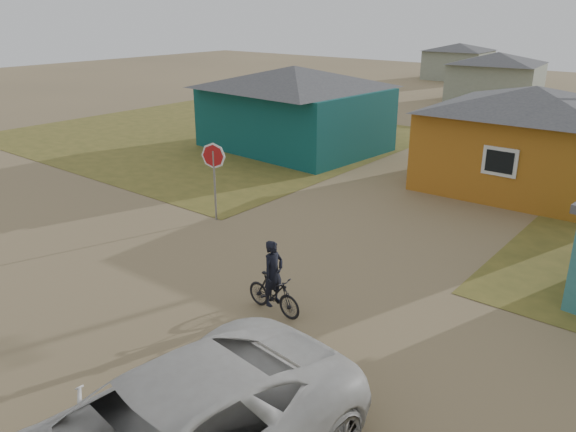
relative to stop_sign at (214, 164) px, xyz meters
name	(u,v)px	position (x,y,z in m)	size (l,w,h in m)	color
ground	(220,305)	(4.19, -3.95, -1.90)	(120.00, 120.00, 0.00)	#8E7852
grass_nw	(210,135)	(-9.81, 9.05, -1.89)	(20.00, 18.00, 0.00)	olive
house_teal	(294,107)	(-4.31, 9.55, 0.16)	(8.93, 7.08, 4.00)	#0B3F3F
house_yellow	(529,137)	(6.69, 10.05, 0.11)	(7.72, 6.76, 3.90)	#AB661A
house_pale_west	(496,77)	(-1.81, 30.05, -0.04)	(7.04, 6.15, 3.60)	gray
house_pale_north	(458,61)	(-9.81, 42.05, -0.14)	(6.28, 5.81, 3.40)	gray
stop_sign	(214,164)	(0.00, 0.00, 0.00)	(0.85, 0.10, 2.59)	gray
cyclist	(274,287)	(5.38, -3.37, -1.25)	(1.58, 0.58, 1.76)	black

